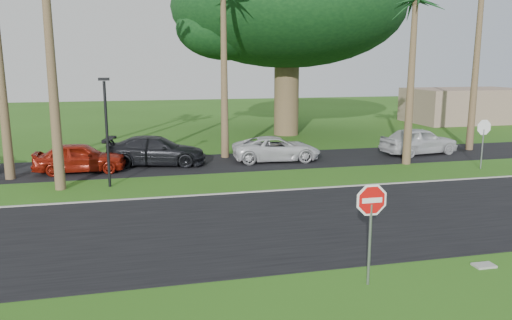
{
  "coord_description": "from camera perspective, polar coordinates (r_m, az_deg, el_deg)",
  "views": [
    {
      "loc": [
        -4.72,
        -13.27,
        5.23
      ],
      "look_at": [
        -0.63,
        3.87,
        1.8
      ],
      "focal_mm": 35.0,
      "sensor_mm": 36.0,
      "label": 1
    }
  ],
  "objects": [
    {
      "name": "car_minivan",
      "position": [
        26.99,
        2.36,
        1.26
      ],
      "size": [
        4.86,
        2.46,
        1.32
      ],
      "primitive_type": "imported",
      "rotation": [
        0.0,
        0.0,
        1.51
      ],
      "color": "silver",
      "rests_on": "ground"
    },
    {
      "name": "building_far",
      "position": [
        48.79,
        22.8,
        5.78
      ],
      "size": [
        10.0,
        6.0,
        3.0
      ],
      "primitive_type": "cube",
      "color": "gray",
      "rests_on": "ground"
    },
    {
      "name": "streetlight_right",
      "position": [
        21.96,
        -16.72,
        3.81
      ],
      "size": [
        0.45,
        0.25,
        4.64
      ],
      "color": "black",
      "rests_on": "ground"
    },
    {
      "name": "car_dark",
      "position": [
        26.39,
        -11.34,
        1.01
      ],
      "size": [
        5.44,
        3.06,
        1.49
      ],
      "primitive_type": "imported",
      "rotation": [
        0.0,
        0.0,
        1.37
      ],
      "color": "black",
      "rests_on": "ground"
    },
    {
      "name": "car_pickup",
      "position": [
        30.41,
        18.12,
        2.07
      ],
      "size": [
        4.83,
        2.49,
        1.57
      ],
      "primitive_type": "imported",
      "rotation": [
        0.0,
        0.0,
        1.71
      ],
      "color": "silver",
      "rests_on": "ground"
    },
    {
      "name": "utility_slab",
      "position": [
        14.6,
        24.6,
        -10.9
      ],
      "size": [
        0.56,
        0.36,
        0.06
      ],
      "primitive_type": "cube",
      "rotation": [
        0.0,
        0.0,
        -0.02
      ],
      "color": "gray",
      "rests_on": "ground"
    },
    {
      "name": "stop_sign_far",
      "position": [
        27.27,
        24.56,
        2.74
      ],
      "size": [
        1.05,
        0.07,
        2.62
      ],
      "rotation": [
        0.0,
        0.0,
        3.14
      ],
      "color": "gray",
      "rests_on": "ground"
    },
    {
      "name": "stop_sign_near",
      "position": [
        12.02,
        13.0,
        -5.98
      ],
      "size": [
        1.05,
        0.07,
        2.62
      ],
      "color": "gray",
      "rests_on": "ground"
    },
    {
      "name": "car_red",
      "position": [
        25.57,
        -19.47,
        0.24
      ],
      "size": [
        4.31,
        1.79,
        1.46
      ],
      "primitive_type": "imported",
      "rotation": [
        0.0,
        0.0,
        1.55
      ],
      "color": "maroon",
      "rests_on": "ground"
    },
    {
      "name": "canopy_tree",
      "position": [
        37.05,
        3.61,
        16.76
      ],
      "size": [
        16.5,
        16.5,
        13.12
      ],
      "color": "brown",
      "rests_on": "ground"
    },
    {
      "name": "curb",
      "position": [
        20.55,
        0.29,
        -3.64
      ],
      "size": [
        120.0,
        0.12,
        0.06
      ],
      "primitive_type": "cube",
      "color": "gray",
      "rests_on": "ground"
    },
    {
      "name": "road",
      "position": [
        16.81,
        3.59,
        -7.1
      ],
      "size": [
        120.0,
        8.0,
        0.02
      ],
      "primitive_type": "cube",
      "color": "black",
      "rests_on": "ground"
    },
    {
      "name": "palm_right_near",
      "position": [
        27.17,
        17.77,
        16.77
      ],
      "size": [
        5.0,
        5.0,
        9.5
      ],
      "color": "brown",
      "rests_on": "ground"
    },
    {
      "name": "ground",
      "position": [
        15.02,
        5.84,
        -9.42
      ],
      "size": [
        120.0,
        120.0,
        0.0
      ],
      "primitive_type": "plane",
      "color": "#2B5615",
      "rests_on": "ground"
    },
    {
      "name": "parking_strip",
      "position": [
        26.71,
        -2.99,
        -0.27
      ],
      "size": [
        120.0,
        5.0,
        0.02
      ],
      "primitive_type": "cube",
      "color": "black",
      "rests_on": "ground"
    }
  ]
}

